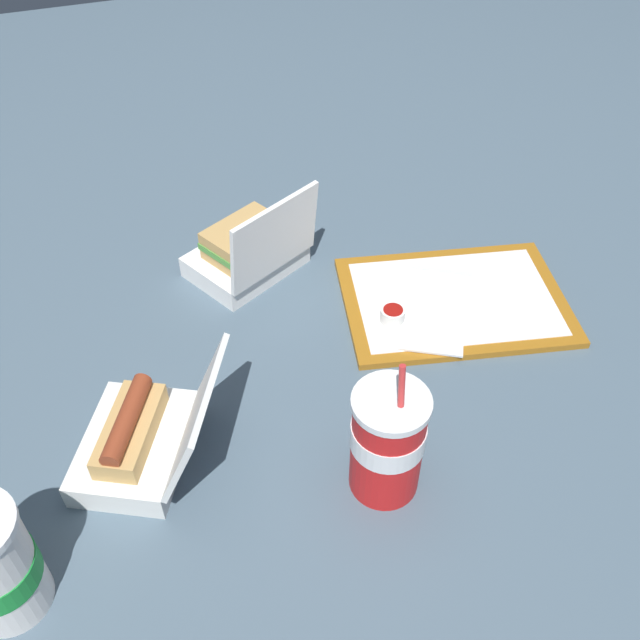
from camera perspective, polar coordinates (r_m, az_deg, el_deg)
name	(u,v)px	position (r m, az deg, el deg)	size (l,w,h in m)	color
ground_plane	(321,337)	(1.15, 0.11, -1.38)	(3.20, 3.20, 0.00)	#4C6070
food_tray	(454,301)	(1.22, 10.70, 1.50)	(0.42, 0.33, 0.01)	#A56619
ketchup_cup	(393,315)	(1.15, 5.83, 0.43)	(0.04, 0.04, 0.02)	white
napkin_stack	(432,331)	(1.15, 8.95, -0.86)	(0.10, 0.10, 0.00)	white
plastic_fork	(443,272)	(1.26, 9.80, 3.83)	(0.11, 0.01, 0.01)	white
clamshell_hotdog_corner	(141,438)	(1.00, -14.12, -9.16)	(0.25, 0.25, 0.16)	white
clamshell_sandwich_back	(248,251)	(1.25, -5.76, 5.53)	(0.24, 0.23, 0.18)	white
soda_cup_center	(387,441)	(0.91, 5.41, -9.63)	(0.10, 0.10, 0.23)	red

